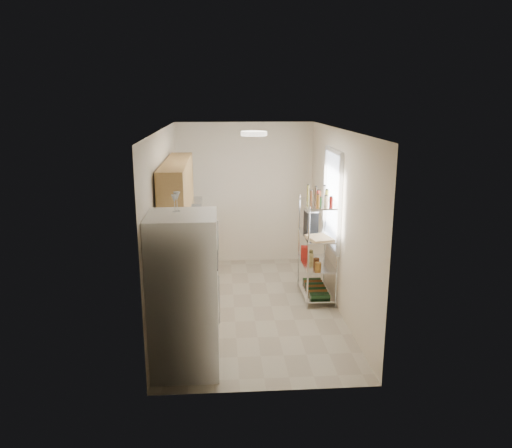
# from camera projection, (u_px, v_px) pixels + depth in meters

# --- Properties ---
(room) EXTENTS (2.52, 4.42, 2.62)m
(room) POSITION_uv_depth(u_px,v_px,m) (253.00, 222.00, 7.10)
(room) COLOR #B1A790
(room) RESTS_ON ground
(counter_run) EXTENTS (0.63, 3.51, 0.90)m
(counter_run) POSITION_uv_depth(u_px,v_px,m) (191.00, 270.00, 7.67)
(counter_run) COLOR tan
(counter_run) RESTS_ON ground
(upper_cabinets) EXTENTS (0.33, 2.20, 0.72)m
(upper_cabinets) POSITION_uv_depth(u_px,v_px,m) (177.00, 187.00, 7.00)
(upper_cabinets) COLOR tan
(upper_cabinets) RESTS_ON room
(range_hood) EXTENTS (0.50, 0.60, 0.12)m
(range_hood) POSITION_uv_depth(u_px,v_px,m) (186.00, 204.00, 7.88)
(range_hood) COLOR #B7BABC
(range_hood) RESTS_ON room
(window) EXTENTS (0.06, 1.00, 1.46)m
(window) POSITION_uv_depth(u_px,v_px,m) (333.00, 199.00, 7.46)
(window) COLOR white
(window) RESTS_ON room
(bakers_rack) EXTENTS (0.45, 0.90, 1.73)m
(bakers_rack) POSITION_uv_depth(u_px,v_px,m) (318.00, 229.00, 7.50)
(bakers_rack) COLOR silver
(bakers_rack) RESTS_ON ground
(ceiling_dome) EXTENTS (0.34, 0.34, 0.05)m
(ceiling_dome) POSITION_uv_depth(u_px,v_px,m) (254.00, 133.00, 6.50)
(ceiling_dome) COLOR white
(ceiling_dome) RESTS_ON room
(refrigerator) EXTENTS (0.75, 0.75, 1.82)m
(refrigerator) POSITION_uv_depth(u_px,v_px,m) (184.00, 294.00, 5.53)
(refrigerator) COLOR white
(refrigerator) RESTS_ON ground
(wine_glass_a) EXTENTS (0.08, 0.08, 0.22)m
(wine_glass_a) POSITION_uv_depth(u_px,v_px,m) (177.00, 202.00, 5.41)
(wine_glass_a) COLOR silver
(wine_glass_a) RESTS_ON refrigerator
(wine_glass_b) EXTENTS (0.07, 0.07, 0.19)m
(wine_glass_b) POSITION_uv_depth(u_px,v_px,m) (175.00, 203.00, 5.40)
(wine_glass_b) COLOR silver
(wine_glass_b) RESTS_ON refrigerator
(rice_cooker) EXTENTS (0.23, 0.23, 0.19)m
(rice_cooker) POSITION_uv_depth(u_px,v_px,m) (189.00, 235.00, 7.61)
(rice_cooker) COLOR white
(rice_cooker) RESTS_ON counter_run
(frying_pan_large) EXTENTS (0.32, 0.32, 0.04)m
(frying_pan_large) POSITION_uv_depth(u_px,v_px,m) (186.00, 231.00, 8.07)
(frying_pan_large) COLOR black
(frying_pan_large) RESTS_ON counter_run
(frying_pan_small) EXTENTS (0.22, 0.22, 0.04)m
(frying_pan_small) POSITION_uv_depth(u_px,v_px,m) (189.00, 234.00, 7.93)
(frying_pan_small) COLOR black
(frying_pan_small) RESTS_ON counter_run
(cutting_board) EXTENTS (0.40, 0.47, 0.03)m
(cutting_board) POSITION_uv_depth(u_px,v_px,m) (320.00, 238.00, 7.31)
(cutting_board) COLOR tan
(cutting_board) RESTS_ON bakers_rack
(espresso_machine) EXTENTS (0.20, 0.28, 0.31)m
(espresso_machine) POSITION_uv_depth(u_px,v_px,m) (311.00, 220.00, 7.81)
(espresso_machine) COLOR black
(espresso_machine) RESTS_ON bakers_rack
(storage_bag) EXTENTS (0.13, 0.16, 0.17)m
(storage_bag) POSITION_uv_depth(u_px,v_px,m) (304.00, 252.00, 7.93)
(storage_bag) COLOR #A91D14
(storage_bag) RESTS_ON bakers_rack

